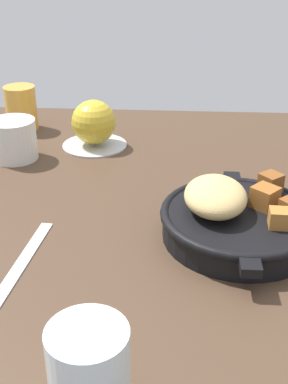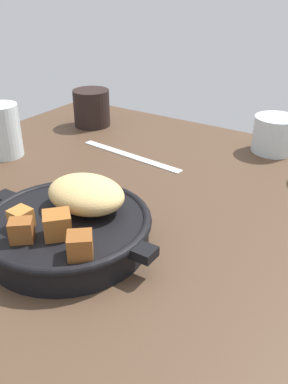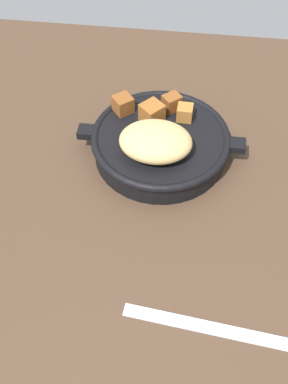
{
  "view_description": "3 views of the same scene",
  "coord_description": "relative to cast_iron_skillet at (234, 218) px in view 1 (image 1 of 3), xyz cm",
  "views": [
    {
      "loc": [
        -63.35,
        -0.41,
        36.58
      ],
      "look_at": [
        1.35,
        3.77,
        3.01
      ],
      "focal_mm": 47.3,
      "sensor_mm": 36.0,
      "label": 1
    },
    {
      "loc": [
        26.62,
        -40.12,
        30.84
      ],
      "look_at": [
        -1.33,
        2.6,
        3.51
      ],
      "focal_mm": 38.91,
      "sensor_mm": 36.0,
      "label": 2
    },
    {
      "loc": [
        -8.91,
        40.47,
        52.33
      ],
      "look_at": [
        -4.14,
        2.76,
        4.62
      ],
      "focal_mm": 43.08,
      "sensor_mm": 36.0,
      "label": 3
    }
  ],
  "objects": [
    {
      "name": "ceramic_mug_white",
      "position": [
        24.02,
        37.07,
        0.7
      ],
      "size": [
        8.14,
        8.14,
        7.2
      ],
      "primitive_type": "cylinder",
      "color": "silver",
      "rests_on": "ground_plane"
    },
    {
      "name": "juice_glass_amber",
      "position": [
        39.23,
        39.95,
        1.56
      ],
      "size": [
        6.35,
        6.35,
        8.92
      ],
      "primitive_type": "cylinder",
      "color": "gold",
      "rests_on": "ground_plane"
    },
    {
      "name": "ground_plane",
      "position": [
        5.09,
        8.53,
        -4.1
      ],
      "size": [
        95.97,
        85.61,
        2.4
      ],
      "primitive_type": "cube",
      "color": "#473323"
    },
    {
      "name": "water_glass_tall",
      "position": [
        -29.61,
        14.72,
        1.94
      ],
      "size": [
        6.63,
        6.63,
        9.68
      ],
      "primitive_type": "cylinder",
      "color": "silver",
      "rests_on": "ground_plane"
    },
    {
      "name": "red_apple",
      "position": [
        30.9,
        23.73,
        1.86
      ],
      "size": [
        8.3,
        8.3,
        8.3
      ],
      "primitive_type": "sphere",
      "color": "gold",
      "rests_on": "saucer_plate"
    },
    {
      "name": "cast_iron_skillet",
      "position": [
        0.0,
        0.0,
        0.0
      ],
      "size": [
        25.32,
        21.05,
        7.96
      ],
      "color": "black",
      "rests_on": "ground_plane"
    },
    {
      "name": "butter_knife",
      "position": [
        -9.78,
        27.1,
        -2.72
      ],
      "size": [
        22.76,
        3.84,
        0.36
      ],
      "primitive_type": "cube",
      "rotation": [
        0.0,
        0.0,
        -0.1
      ],
      "color": "silver",
      "rests_on": "ground_plane"
    },
    {
      "name": "saucer_plate",
      "position": [
        30.9,
        23.73,
        -2.6
      ],
      "size": [
        12.3,
        12.3,
        0.6
      ],
      "primitive_type": "cylinder",
      "color": "#B7BABF",
      "rests_on": "ground_plane"
    }
  ]
}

